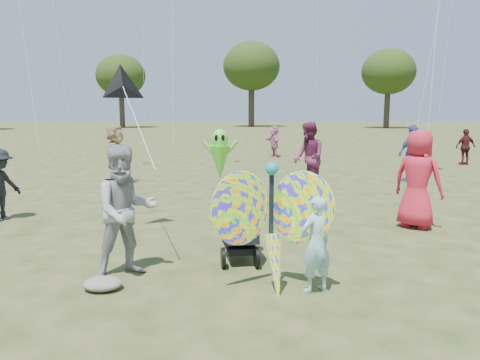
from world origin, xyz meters
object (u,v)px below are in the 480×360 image
Objects in this scene: adult_man at (126,211)px; alien_kite at (220,157)px; jogging_stroller at (240,220)px; crowd_b at (0,185)px; crowd_h at (465,147)px; child_girl at (316,244)px; crowd_d at (116,155)px; crowd_e at (309,158)px; crowd_j at (274,141)px; butterfly_kite at (273,226)px; crowd_c at (413,153)px; crowd_a at (418,179)px.

alien_kite is at bearing 52.16° from adult_man.
crowd_b is at bearing 144.20° from jogging_stroller.
adult_man reaches higher than crowd_b.
crowd_h is 1.35× the size of jogging_stroller.
crowd_d reaches higher than child_girl.
crowd_b is 7.41m from crowd_e.
crowd_e reaches higher than jogging_stroller.
crowd_j is (-7.54, 3.42, 0.01)m from crowd_h.
child_girl is at bearing -61.78° from jogging_stroller.
alien_kite is at bearing -107.37° from crowd_d.
butterfly_kite is (-8.99, -13.33, 0.09)m from crowd_h.
crowd_c is at bearing -82.47° from crowd_d.
adult_man is 7.15m from crowd_e.
child_girl is 0.69× the size of crowd_c.
crowd_d reaches higher than adult_man.
crowd_d is (-9.13, -0.57, 0.02)m from crowd_c.
crowd_a is 4.36m from butterfly_kite.
crowd_h is at bearing 44.43° from jogging_stroller.
crowd_a is (4.97, 2.54, 0.05)m from adult_man.
crowd_a reaches higher than alien_kite.
crowd_e is at bearing -46.22° from crowd_b.
adult_man reaches higher than crowd_j.
crowd_h is at bearing 32.22° from alien_kite.
adult_man is at bearing -161.21° from crowd_d.
crowd_d is at bearing 76.44° from adult_man.
jogging_stroller is at bearing -5.48° from adult_man.
crowd_e is at bearing -15.69° from crowd_j.
butterfly_kite is 7.17m from alien_kite.
crowd_h is at bearing -36.50° from crowd_b.
crowd_e is at bearing 63.29° from jogging_stroller.
crowd_c is 9.15m from crowd_d.
butterfly_kite is at bearing -22.18° from crowd_e.
crowd_j is at bearing -86.61° from crowd_c.
crowd_h is 15.30m from jogging_stroller.
crowd_b is (-8.26, 0.69, -0.21)m from crowd_a.
adult_man is 1.22× the size of crowd_b.
crowd_c is 8.66m from crowd_j.
crowd_c is 6.26m from alien_kite.
crowd_d is 0.94× the size of crowd_e.
jogging_stroller is at bearing -82.63° from child_girl.
crowd_d is 3.37m from alien_kite.
jogging_stroller is (-3.42, -1.89, -0.33)m from crowd_a.
crowd_d is (-2.05, 7.75, 0.01)m from adult_man.
adult_man is 1.03× the size of alien_kite.
crowd_e is 9.91m from crowd_j.
crowd_h is (7.46, 6.48, -0.23)m from crowd_e.
butterfly_kite is (0.39, -1.25, 0.22)m from jogging_stroller.
alien_kite is at bearing -33.31° from crowd_b.
crowd_b is 4.69m from crowd_d.
crowd_b is 11.55m from crowd_c.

